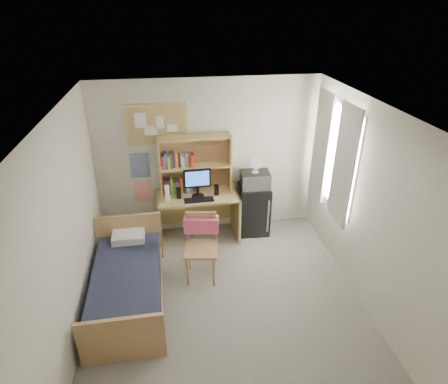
{
  "coord_description": "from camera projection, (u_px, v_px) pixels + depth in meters",
  "views": [
    {
      "loc": [
        -0.6,
        -3.57,
        3.65
      ],
      "look_at": [
        0.13,
        1.2,
        1.13
      ],
      "focal_mm": 30.0,
      "sensor_mm": 36.0,
      "label": 1
    }
  ],
  "objects": [
    {
      "name": "pillow",
      "position": [
        128.0,
        237.0,
        5.45
      ],
      "size": [
        0.46,
        0.33,
        0.11
      ],
      "primitive_type": "cube",
      "rotation": [
        0.0,
        0.0,
        0.01
      ],
      "color": "white",
      "rests_on": "bed"
    },
    {
      "name": "hoodie",
      "position": [
        201.0,
        225.0,
        5.32
      ],
      "size": [
        0.51,
        0.22,
        0.23
      ],
      "primitive_type": "cube",
      "rotation": [
        0.0,
        0.0,
        -0.16
      ],
      "color": "#E35678",
      "rests_on": "desk_chair"
    },
    {
      "name": "wall_right",
      "position": [
        374.0,
        215.0,
        4.54
      ],
      "size": [
        0.04,
        4.2,
        2.6
      ],
      "primitive_type": "cube",
      "color": "beige",
      "rests_on": "floor"
    },
    {
      "name": "microwave",
      "position": [
        255.0,
        180.0,
        6.12
      ],
      "size": [
        0.48,
        0.38,
        0.27
      ],
      "primitive_type": "cube",
      "rotation": [
        0.0,
        0.0,
        -0.05
      ],
      "color": "silver",
      "rests_on": "mini_fridge"
    },
    {
      "name": "wall_left",
      "position": [
        65.0,
        241.0,
        4.06
      ],
      "size": [
        0.04,
        4.2,
        2.6
      ],
      "primitive_type": "cube",
      "color": "beige",
      "rests_on": "floor"
    },
    {
      "name": "poster_wave",
      "position": [
        140.0,
        165.0,
        6.01
      ],
      "size": [
        0.3,
        0.01,
        0.42
      ],
      "primitive_type": "cube",
      "color": "navy",
      "rests_on": "wall_back"
    },
    {
      "name": "wall_back",
      "position": [
        208.0,
        158.0,
        6.14
      ],
      "size": [
        3.6,
        0.04,
        2.6
      ],
      "primitive_type": "cube",
      "color": "beige",
      "rests_on": "floor"
    },
    {
      "name": "hutch",
      "position": [
        195.0,
        164.0,
        5.94
      ],
      "size": [
        1.15,
        0.33,
        0.94
      ],
      "primitive_type": "cube",
      "rotation": [
        0.0,
        0.0,
        0.03
      ],
      "color": "tan",
      "rests_on": "desk"
    },
    {
      "name": "floor",
      "position": [
        228.0,
        311.0,
        4.9
      ],
      "size": [
        3.6,
        4.2,
        0.02
      ],
      "primitive_type": "cube",
      "color": "gray",
      "rests_on": "ground"
    },
    {
      "name": "window_unit",
      "position": [
        334.0,
        156.0,
        5.45
      ],
      "size": [
        0.1,
        1.4,
        1.7
      ],
      "primitive_type": "cube",
      "color": "white",
      "rests_on": "wall_right"
    },
    {
      "name": "desk_chair",
      "position": [
        201.0,
        249.0,
        5.27
      ],
      "size": [
        0.57,
        0.57,
        0.99
      ],
      "primitive_type": "cube",
      "rotation": [
        0.0,
        0.0,
        -0.16
      ],
      "color": "tan",
      "rests_on": "floor"
    },
    {
      "name": "ceiling",
      "position": [
        229.0,
        116.0,
        3.7
      ],
      "size": [
        3.6,
        4.2,
        0.02
      ],
      "primitive_type": "cube",
      "color": "white",
      "rests_on": "wall_back"
    },
    {
      "name": "poster_japan",
      "position": [
        143.0,
        191.0,
        6.22
      ],
      "size": [
        0.28,
        0.01,
        0.36
      ],
      "primitive_type": "cube",
      "color": "red",
      "rests_on": "wall_back"
    },
    {
      "name": "speaker_right",
      "position": [
        216.0,
        190.0,
        5.98
      ],
      "size": [
        0.07,
        0.07,
        0.17
      ],
      "primitive_type": "cube",
      "rotation": [
        0.0,
        0.0,
        0.03
      ],
      "color": "black",
      "rests_on": "desk"
    },
    {
      "name": "speaker_left",
      "position": [
        179.0,
        193.0,
        5.88
      ],
      "size": [
        0.07,
        0.07,
        0.17
      ],
      "primitive_type": "cube",
      "rotation": [
        0.0,
        0.0,
        0.03
      ],
      "color": "black",
      "rests_on": "desk"
    },
    {
      "name": "bulletin_board",
      "position": [
        157.0,
        124.0,
        5.73
      ],
      "size": [
        0.94,
        0.03,
        0.64
      ],
      "primitive_type": "cube",
      "color": "tan",
      "rests_on": "wall_back"
    },
    {
      "name": "desk",
      "position": [
        198.0,
        216.0,
        6.21
      ],
      "size": [
        1.34,
        0.7,
        0.82
      ],
      "primitive_type": "cube",
      "rotation": [
        0.0,
        0.0,
        0.03
      ],
      "color": "tan",
      "rests_on": "floor"
    },
    {
      "name": "monitor",
      "position": [
        197.0,
        184.0,
        5.87
      ],
      "size": [
        0.43,
        0.05,
        0.45
      ],
      "primitive_type": "cube",
      "rotation": [
        0.0,
        0.0,
        0.03
      ],
      "color": "black",
      "rests_on": "desk"
    },
    {
      "name": "mini_fridge",
      "position": [
        254.0,
        209.0,
        6.4
      ],
      "size": [
        0.53,
        0.53,
        0.86
      ],
      "primitive_type": "cube",
      "rotation": [
        0.0,
        0.0,
        -0.05
      ],
      "color": "black",
      "rests_on": "floor"
    },
    {
      "name": "curtain_right",
      "position": [
        321.0,
        146.0,
        5.79
      ],
      "size": [
        0.04,
        0.55,
        1.7
      ],
      "primitive_type": "cube",
      "color": "beige",
      "rests_on": "wall_right"
    },
    {
      "name": "desk_fan",
      "position": [
        256.0,
        164.0,
        6.0
      ],
      "size": [
        0.24,
        0.24,
        0.28
      ],
      "primitive_type": "cylinder",
      "rotation": [
        0.0,
        0.0,
        -0.05
      ],
      "color": "white",
      "rests_on": "microwave"
    },
    {
      "name": "keyboard",
      "position": [
        199.0,
        200.0,
        5.84
      ],
      "size": [
        0.47,
        0.16,
        0.02
      ],
      "primitive_type": "cube",
      "rotation": [
        0.0,
        0.0,
        0.03
      ],
      "color": "black",
      "rests_on": "desk"
    },
    {
      "name": "curtain_left",
      "position": [
        344.0,
        167.0,
        5.09
      ],
      "size": [
        0.04,
        0.55,
        1.7
      ],
      "primitive_type": "cube",
      "color": "beige",
      "rests_on": "wall_right"
    },
    {
      "name": "water_bottle",
      "position": [
        167.0,
        193.0,
        5.8
      ],
      "size": [
        0.08,
        0.08,
        0.25
      ],
      "primitive_type": "cylinder",
      "rotation": [
        0.0,
        0.0,
        0.03
      ],
      "color": "white",
      "rests_on": "desk"
    },
    {
      "name": "bed",
      "position": [
        128.0,
        287.0,
        4.93
      ],
      "size": [
        0.93,
        1.82,
        0.5
      ],
      "primitive_type": "cube",
      "rotation": [
        0.0,
        0.0,
        0.01
      ],
      "color": "black",
      "rests_on": "floor"
    }
  ]
}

